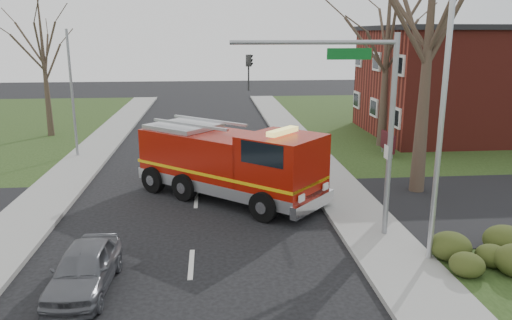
{
  "coord_description": "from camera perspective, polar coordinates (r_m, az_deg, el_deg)",
  "views": [
    {
      "loc": [
        0.69,
        -13.92,
        6.77
      ],
      "look_at": [
        2.4,
        4.73,
        2.0
      ],
      "focal_mm": 35.0,
      "sensor_mm": 36.0,
      "label": 1
    }
  ],
  "objects": [
    {
      "name": "ground",
      "position": [
        15.49,
        -7.41,
        -11.75
      ],
      "size": [
        120.0,
        120.0,
        0.0
      ],
      "primitive_type": "plane",
      "color": "black",
      "rests_on": "ground"
    },
    {
      "name": "sidewalk_right",
      "position": [
        16.4,
        15.16,
        -10.34
      ],
      "size": [
        2.4,
        80.0,
        0.15
      ],
      "primitive_type": "cube",
      "color": "gray",
      "rests_on": "ground"
    },
    {
      "name": "brick_building",
      "position": [
        36.93,
        24.79,
        8.16
      ],
      "size": [
        15.4,
        10.4,
        7.25
      ],
      "color": "maroon",
      "rests_on": "ground"
    },
    {
      "name": "health_center_sign",
      "position": [
        28.79,
        14.83,
        2.0
      ],
      "size": [
        0.12,
        2.0,
        1.4
      ],
      "color": "#420F16",
      "rests_on": "ground"
    },
    {
      "name": "hedge_corner",
      "position": [
        16.56,
        25.74,
        -9.16
      ],
      "size": [
        2.8,
        2.0,
        0.9
      ],
      "primitive_type": "ellipsoid",
      "color": "#303F17",
      "rests_on": "lawn_right"
    },
    {
      "name": "bare_tree_near",
      "position": [
        21.79,
        19.33,
        15.21
      ],
      "size": [
        6.0,
        6.0,
        12.0
      ],
      "color": "#392C22",
      "rests_on": "ground"
    },
    {
      "name": "bare_tree_far",
      "position": [
        30.7,
        14.81,
        13.31
      ],
      "size": [
        5.25,
        5.25,
        10.5
      ],
      "color": "#392C22",
      "rests_on": "ground"
    },
    {
      "name": "bare_tree_left",
      "position": [
        35.58,
        -23.17,
        11.23
      ],
      "size": [
        4.5,
        4.5,
        9.0
      ],
      "color": "#392C22",
      "rests_on": "ground"
    },
    {
      "name": "traffic_signal_mast",
      "position": [
        16.2,
        11.1,
        6.71
      ],
      "size": [
        5.29,
        0.18,
        6.8
      ],
      "color": "gray",
      "rests_on": "ground"
    },
    {
      "name": "streetlight_pole",
      "position": [
        15.05,
        20.29,
        4.93
      ],
      "size": [
        1.48,
        0.16,
        8.4
      ],
      "color": "#B7BABF",
      "rests_on": "ground"
    },
    {
      "name": "utility_pole_far",
      "position": [
        29.09,
        -20.26,
        6.96
      ],
      "size": [
        0.14,
        0.14,
        7.0
      ],
      "primitive_type": "cylinder",
      "color": "gray",
      "rests_on": "ground"
    },
    {
      "name": "fire_engine",
      "position": [
        20.73,
        -2.89,
        -0.51
      ],
      "size": [
        7.88,
        7.43,
        3.27
      ],
      "rotation": [
        0.0,
        0.0,
        0.84
      ],
      "color": "maroon",
      "rests_on": "ground"
    },
    {
      "name": "parked_car_maroon",
      "position": [
        14.49,
        -19.03,
        -11.62
      ],
      "size": [
        1.63,
        3.75,
        1.26
      ],
      "primitive_type": "imported",
      "rotation": [
        0.0,
        0.0,
        -0.04
      ],
      "color": "#57585E",
      "rests_on": "ground"
    }
  ]
}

